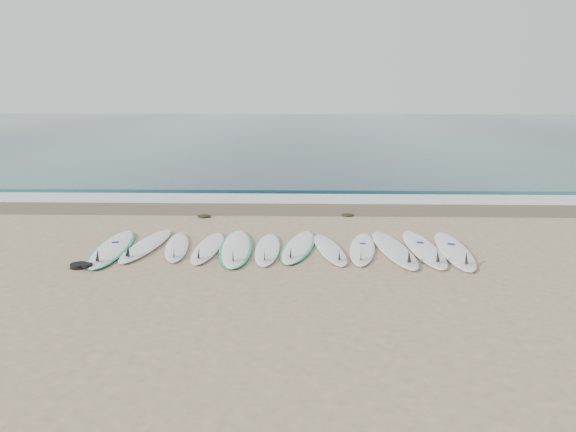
{
  "coord_description": "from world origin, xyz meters",
  "views": [
    {
      "loc": [
        0.4,
        -11.26,
        3.34
      ],
      "look_at": [
        0.06,
        1.5,
        0.4
      ],
      "focal_mm": 35.0,
      "sensor_mm": 36.0,
      "label": 1
    }
  ],
  "objects_px": {
    "surfboard_6": "(298,247)",
    "leash_coil": "(81,266)",
    "surfboard_0": "(112,248)",
    "surfboard_11": "(455,251)"
  },
  "relations": [
    {
      "from": "surfboard_6",
      "to": "leash_coil",
      "type": "relative_size",
      "value": 5.82
    },
    {
      "from": "surfboard_11",
      "to": "leash_coil",
      "type": "xyz_separation_m",
      "value": [
        -7.32,
        -1.14,
        -0.02
      ]
    },
    {
      "from": "surfboard_0",
      "to": "surfboard_11",
      "type": "xyz_separation_m",
      "value": [
        7.11,
        0.0,
        0.01
      ]
    },
    {
      "from": "surfboard_6",
      "to": "surfboard_11",
      "type": "xyz_separation_m",
      "value": [
        3.22,
        -0.27,
        0.01
      ]
    },
    {
      "from": "surfboard_6",
      "to": "leash_coil",
      "type": "bearing_deg",
      "value": -152.15
    },
    {
      "from": "surfboard_0",
      "to": "surfboard_11",
      "type": "relative_size",
      "value": 1.01
    },
    {
      "from": "surfboard_11",
      "to": "leash_coil",
      "type": "bearing_deg",
      "value": -168.5
    },
    {
      "from": "surfboard_0",
      "to": "surfboard_6",
      "type": "relative_size",
      "value": 1.1
    },
    {
      "from": "surfboard_11",
      "to": "surfboard_6",
      "type": "bearing_deg",
      "value": 177.91
    },
    {
      "from": "leash_coil",
      "to": "surfboard_0",
      "type": "bearing_deg",
      "value": 79.64
    }
  ]
}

